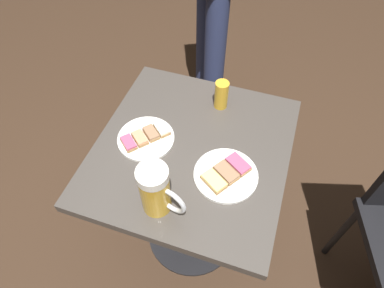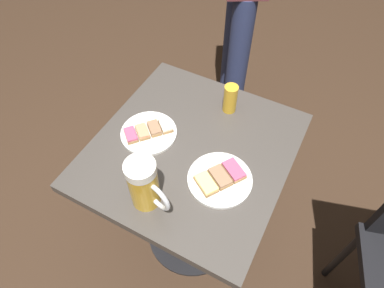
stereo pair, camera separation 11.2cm
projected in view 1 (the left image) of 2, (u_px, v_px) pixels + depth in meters
ground_plane at (192, 232)px, 1.70m from camera, size 6.00×6.00×0.00m
cafe_table at (192, 175)px, 1.28m from camera, size 0.65×0.68×0.71m
plate_near at (146, 138)px, 1.15m from camera, size 0.20×0.20×0.03m
plate_far at (226, 174)px, 1.06m from camera, size 0.21×0.21×0.03m
beer_mug at (156, 191)px, 0.93m from camera, size 0.15×0.09×0.18m
beer_glass_small at (221, 95)px, 1.22m from camera, size 0.05×0.05×0.11m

